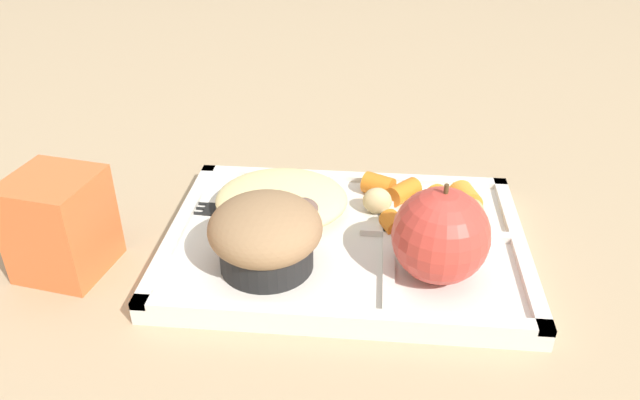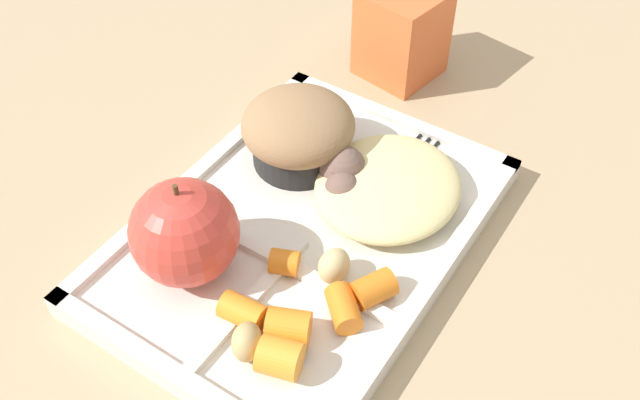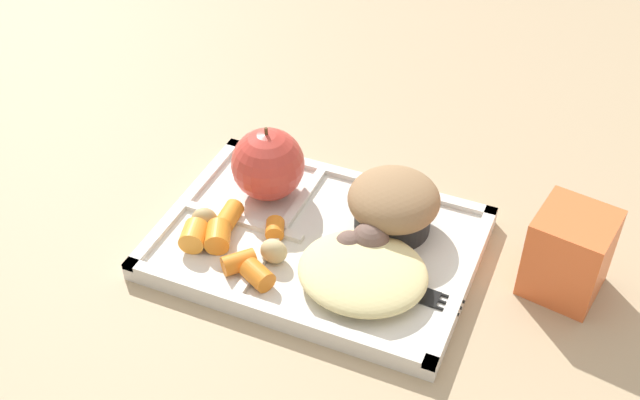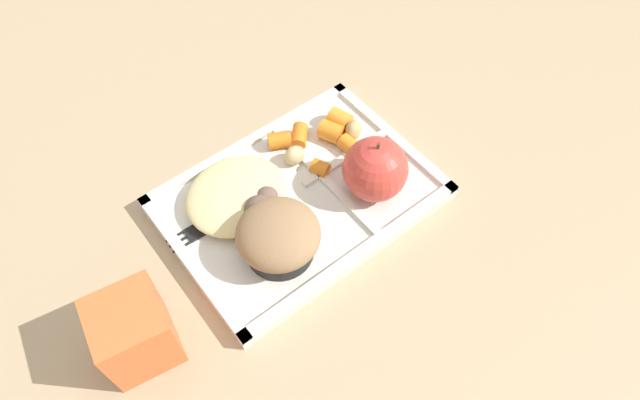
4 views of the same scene
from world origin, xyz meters
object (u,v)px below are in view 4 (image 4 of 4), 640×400
Objects in this scene: lunch_tray at (300,198)px; plastic_fork at (216,220)px; milk_carton at (134,332)px; green_apple at (375,169)px; bran_muffin at (278,237)px.

lunch_tray is 2.20× the size of plastic_fork.
lunch_tray is at bearing -159.20° from milk_carton.
plastic_fork is 0.16m from milk_carton.
green_apple is at bearing 155.62° from plastic_fork.
lunch_tray is 3.71× the size of green_apple.
bran_muffin is 0.09m from plastic_fork.
milk_carton is (0.14, 0.08, 0.03)m from plastic_fork.
green_apple is 0.20m from plastic_fork.
lunch_tray is 0.09m from bran_muffin.
milk_carton is (0.24, 0.05, 0.04)m from lunch_tray.
green_apple is 0.14m from bran_muffin.
plastic_fork is at bearing -24.38° from green_apple.
milk_carton is (0.31, -0.00, -0.01)m from green_apple.
bran_muffin is at bearing 113.97° from plastic_fork.
lunch_tray is at bearing -32.02° from green_apple.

